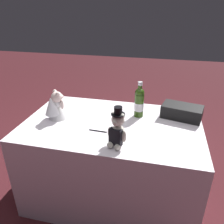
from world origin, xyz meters
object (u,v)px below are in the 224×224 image
teddy_bear_groom (117,131)px  signing_pen (97,131)px  champagne_bottle (139,102)px  teddy_bear_bride (56,106)px  gift_case_black (182,112)px

teddy_bear_groom → signing_pen: (-0.19, 0.15, -0.12)m
teddy_bear_groom → champagne_bottle: champagne_bottle is taller
teddy_bear_groom → teddy_bear_bride: size_ratio=1.19×
teddy_bear_groom → signing_pen: size_ratio=1.95×
teddy_bear_bride → champagne_bottle: bearing=16.3°
champagne_bottle → signing_pen: size_ratio=2.08×
teddy_bear_groom → gift_case_black: size_ratio=0.80×
teddy_bear_groom → teddy_bear_bride: bearing=153.7°
teddy_bear_groom → champagne_bottle: (0.09, 0.49, 0.01)m
teddy_bear_groom → champagne_bottle: 0.50m
teddy_bear_bride → gift_case_black: bearing=13.5°
teddy_bear_groom → signing_pen: teddy_bear_groom is taller
teddy_bear_groom → teddy_bear_bride: (-0.59, 0.29, -0.01)m
teddy_bear_groom → champagne_bottle: bearing=79.9°
gift_case_black → teddy_bear_groom: bearing=-129.8°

